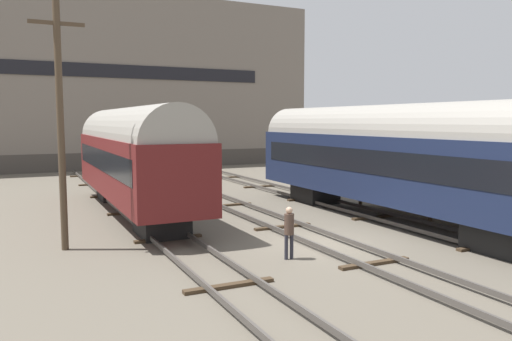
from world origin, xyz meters
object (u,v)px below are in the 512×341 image
object	(u,v)px
bench	(433,185)
person_worker	(289,228)
train_car_navy	(389,155)
train_car_maroon	(133,154)
utility_pole	(60,119)

from	to	relation	value
bench	person_worker	world-z (taller)	bench
train_car_navy	person_worker	size ratio (longest dim) A/B	10.76
train_car_navy	bench	xyz separation A→B (m)	(2.51, -0.21, -1.45)
train_car_navy	train_car_maroon	distance (m)	11.96
utility_pole	person_worker	bearing A→B (deg)	-34.39
bench	person_worker	size ratio (longest dim) A/B	0.81
train_car_maroon	bench	world-z (taller)	train_car_maroon
train_car_maroon	train_car_navy	bearing A→B (deg)	-34.35
person_worker	utility_pole	size ratio (longest dim) A/B	0.20
train_car_maroon	person_worker	xyz separation A→B (m)	(2.83, -10.24, -1.87)
bench	utility_pole	world-z (taller)	utility_pole
train_car_maroon	utility_pole	size ratio (longest dim) A/B	1.74
train_car_maroon	utility_pole	bearing A→B (deg)	-122.25
bench	utility_pole	distance (m)	16.37
utility_pole	bench	bearing A→B (deg)	-4.12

